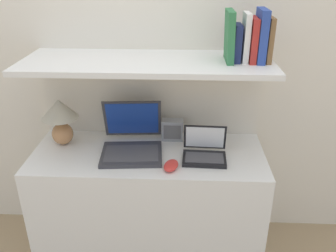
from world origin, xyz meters
TOP-DOWN VIEW (x-y plane):
  - wall_back at (0.00, 0.58)m, footprint 6.00×0.05m
  - desk at (0.00, 0.26)m, footprint 1.29×0.51m
  - back_riser at (0.00, 0.53)m, footprint 1.29×0.04m
  - shelf at (0.00, 0.32)m, footprint 1.29×0.46m
  - table_lamp at (-0.50, 0.34)m, footprint 0.20×0.20m
  - laptop_large at (-0.09, 0.28)m, footprint 0.36×0.38m
  - laptop_small at (0.31, 0.22)m, footprint 0.24×0.20m
  - computer_mouse at (0.13, 0.10)m, footprint 0.10×0.13m
  - router_box at (0.13, 0.43)m, footprint 0.13×0.07m
  - book_brown at (0.60, 0.32)m, footprint 0.02×0.13m
  - book_blue at (0.56, 0.32)m, footprint 0.04×0.16m
  - book_red at (0.52, 0.32)m, footprint 0.03×0.15m
  - book_white at (0.49, 0.32)m, footprint 0.03×0.12m
  - book_navy at (0.45, 0.32)m, footprint 0.03×0.12m
  - book_green at (0.41, 0.32)m, footprint 0.04×0.18m

SIDE VIEW (x-z plane):
  - desk at x=0.00m, z-range 0.00..0.72m
  - back_riser at x=0.00m, z-range 0.00..1.20m
  - computer_mouse at x=0.13m, z-range 0.72..0.75m
  - laptop_small at x=0.31m, z-range 0.67..0.84m
  - laptop_large at x=-0.09m, z-range 0.64..0.91m
  - router_box at x=0.13m, z-range 0.72..0.84m
  - table_lamp at x=-0.50m, z-range 0.75..1.03m
  - wall_back at x=0.00m, z-range 0.00..2.40m
  - shelf at x=0.00m, z-range 1.20..1.22m
  - book_navy at x=0.45m, z-range 1.22..1.41m
  - book_red at x=0.52m, z-range 1.22..1.44m
  - book_brown at x=0.60m, z-range 1.22..1.44m
  - book_white at x=0.49m, z-range 1.22..1.46m
  - book_green at x=0.41m, z-range 1.22..1.47m
  - book_blue at x=0.56m, z-range 1.22..1.48m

